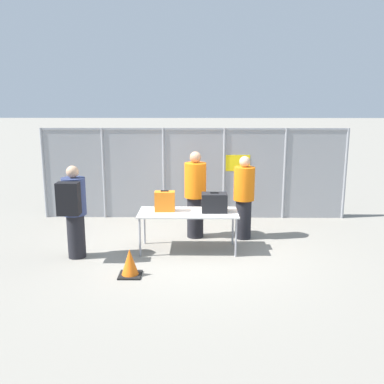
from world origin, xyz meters
name	(u,v)px	position (x,y,z in m)	size (l,w,h in m)	color
ground_plane	(193,251)	(0.00, 0.00, 0.00)	(120.00, 120.00, 0.00)	gray
fence_section	(194,172)	(0.01, 2.43, 1.17)	(7.55, 0.07, 2.25)	gray
inspection_table	(188,215)	(-0.10, 0.05, 0.73)	(1.94, 0.85, 0.78)	silver
suitcase_orange	(165,201)	(-0.56, 0.11, 0.98)	(0.40, 0.22, 0.42)	orange
suitcase_black	(214,203)	(0.41, 0.07, 0.97)	(0.49, 0.33, 0.39)	black
traveler_hooded	(74,209)	(-2.20, -0.42, 0.97)	(0.43, 0.67, 1.75)	black
security_worker_near	(195,194)	(0.04, 0.89, 0.96)	(0.46, 0.46, 1.86)	black
security_worker_far	(244,196)	(1.07, 0.81, 0.92)	(0.44, 0.44, 1.78)	black
utility_trailer	(231,185)	(1.10, 4.65, 0.39)	(4.30, 2.23, 0.67)	#4C6B47
traffic_cone	(130,264)	(-1.06, -1.24, 0.22)	(0.38, 0.38, 0.48)	black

